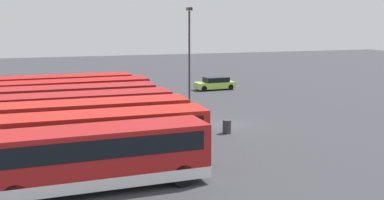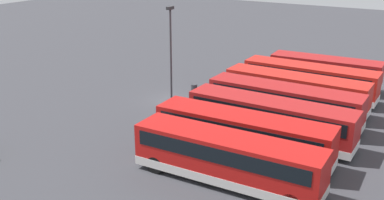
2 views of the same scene
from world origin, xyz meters
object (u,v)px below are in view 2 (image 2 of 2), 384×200
Objects in this scene: bus_single_deck_seventh at (227,157)px; bus_single_deck_fourth at (284,103)px; bus_single_deck_near_end at (325,71)px; bus_single_deck_third at (295,91)px; waste_bin_yellow at (194,89)px; bus_single_deck_second at (309,80)px; bus_single_deck_sixth at (243,134)px; lamp_post_tall at (171,54)px; bus_single_deck_fifth at (270,118)px.

bus_single_deck_fourth is at bearing -177.45° from bus_single_deck_seventh.
bus_single_deck_near_end and bus_single_deck_third have the same top height.
bus_single_deck_third reaches higher than waste_bin_yellow.
bus_single_deck_fourth is at bearing 1.37° from bus_single_deck_second.
bus_single_deck_sixth is (10.63, 0.05, -0.00)m from bus_single_deck_third.
lamp_post_tall is (6.31, -8.35, 3.47)m from bus_single_deck_third.
lamp_post_tall is at bearing -117.25° from bus_single_deck_sixth.
bus_single_deck_second is 12.60× the size of waste_bin_yellow.
bus_single_deck_fourth is at bearing 178.81° from bus_single_deck_sixth.
bus_single_deck_second is 10.58m from waste_bin_yellow.
lamp_post_tall is (-7.83, -9.03, 3.47)m from bus_single_deck_seventh.
bus_single_deck_third is at bearing 127.09° from lamp_post_tall.
bus_single_deck_near_end is 1.19× the size of lamp_post_tall.
bus_single_deck_near_end is at bearing 172.94° from bus_single_deck_second.
bus_single_deck_fourth is at bearing 75.81° from waste_bin_yellow.
bus_single_deck_third is at bearing -0.54° from bus_single_deck_second.
bus_single_deck_near_end is 7.32m from bus_single_deck_third.
bus_single_deck_third is 14.15m from bus_single_deck_seventh.
bus_single_deck_sixth is at bearing -7.25° from bus_single_deck_fifth.
bus_single_deck_fourth is 1.05× the size of bus_single_deck_seventh.
waste_bin_yellow is (-5.37, -1.03, -4.62)m from lamp_post_tall.
bus_single_deck_near_end is at bearing 147.05° from lamp_post_tall.
bus_single_deck_fourth is 12.67× the size of waste_bin_yellow.
bus_single_deck_fourth is 3.67m from bus_single_deck_fifth.
bus_single_deck_fifth is 12.71× the size of waste_bin_yellow.
bus_single_deck_fourth is at bearing 109.01° from lamp_post_tall.
bus_single_deck_second is 0.99× the size of bus_single_deck_fifth.
waste_bin_yellow is at bearing -142.67° from bus_single_deck_seventh.
lamp_post_tall reaches higher than bus_single_deck_fourth.
bus_single_deck_seventh is at bearing 10.19° from bus_single_deck_sixth.
bus_single_deck_second is at bearing 140.21° from lamp_post_tall.
bus_single_deck_third is at bearing -177.23° from bus_single_deck_seventh.
waste_bin_yellow is at bearing -135.78° from bus_single_deck_sixth.
bus_single_deck_seventh is (3.50, 0.63, -0.00)m from bus_single_deck_sixth.
bus_single_deck_sixth is at bearing 62.75° from lamp_post_tall.
bus_single_deck_near_end is 11.04× the size of waste_bin_yellow.
bus_single_deck_seventh is 16.63m from waste_bin_yellow.
bus_single_deck_fourth is 1.37× the size of lamp_post_tall.
bus_single_deck_second is at bearing 179.46° from bus_single_deck_third.
bus_single_deck_fourth is (3.36, 0.21, 0.00)m from bus_single_deck_third.
bus_single_deck_second is 10.78m from bus_single_deck_fifth.
bus_single_deck_second is at bearing -178.63° from bus_single_deck_fourth.
bus_single_deck_fifth and bus_single_deck_seventh have the same top height.
lamp_post_tall is at bearing -39.79° from bus_single_deck_second.
lamp_post_tall is (-4.33, -8.40, 3.47)m from bus_single_deck_sixth.
lamp_post_tall is at bearing -32.95° from bus_single_deck_near_end.
bus_single_deck_sixth is at bearing 0.29° from bus_single_deck_third.
bus_single_deck_near_end is 17.94m from bus_single_deck_sixth.
lamp_post_tall reaches higher than bus_single_deck_second.
bus_single_deck_near_end is 0.88× the size of bus_single_deck_sixth.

